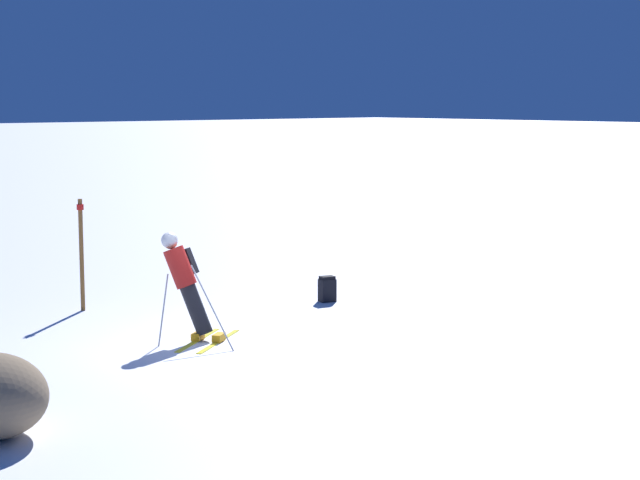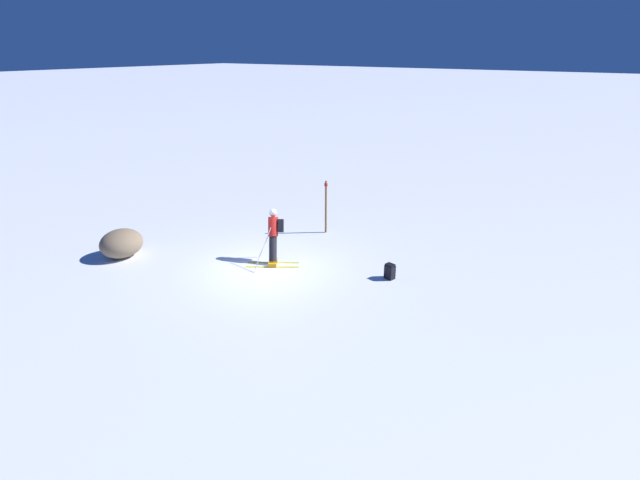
# 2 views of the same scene
# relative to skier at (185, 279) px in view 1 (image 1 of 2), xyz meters

# --- Properties ---
(ground_plane) EXTENTS (300.00, 300.00, 0.00)m
(ground_plane) POSITION_rel_skier_xyz_m (0.73, 0.19, -0.99)
(ground_plane) COLOR white
(skier) EXTENTS (1.61, 1.72, 1.81)m
(skier) POSITION_rel_skier_xyz_m (0.00, 0.00, 0.00)
(skier) COLOR yellow
(skier) RESTS_ON ground
(spare_backpack) EXTENTS (0.28, 0.34, 0.50)m
(spare_backpack) POSITION_rel_skier_xyz_m (-0.93, 3.91, -0.75)
(spare_backpack) COLOR black
(spare_backpack) RESTS_ON ground
(trail_marker) EXTENTS (0.13, 0.13, 2.08)m
(trail_marker) POSITION_rel_skier_xyz_m (-3.27, -0.08, 0.15)
(trail_marker) COLOR brown
(trail_marker) RESTS_ON ground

